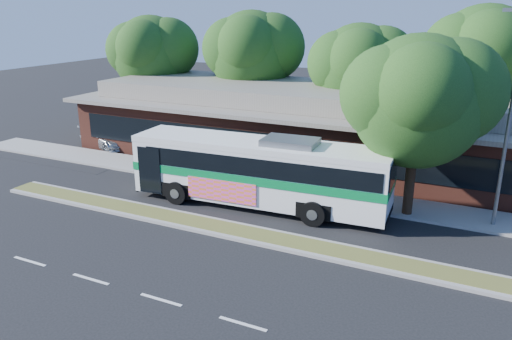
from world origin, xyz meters
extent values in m
plane|color=black|center=(0.00, 0.00, 0.00)|extent=(120.00, 120.00, 0.00)
cube|color=#545A26|center=(0.00, 0.60, 0.07)|extent=(26.00, 1.10, 0.15)
cube|color=gray|center=(0.00, 6.40, 0.06)|extent=(44.00, 2.60, 0.12)
cube|color=black|center=(-18.00, 10.00, 0.01)|extent=(14.00, 12.00, 0.01)
cube|color=maroon|center=(0.00, 13.00, 1.60)|extent=(32.00, 10.00, 3.20)
cube|color=slate|center=(0.00, 13.00, 3.32)|extent=(33.20, 11.20, 0.24)
cube|color=slate|center=(0.00, 13.00, 3.95)|extent=(30.00, 8.00, 1.00)
cube|color=black|center=(0.00, 7.97, 1.70)|extent=(30.00, 0.06, 1.60)
cylinder|color=slate|center=(9.60, 6.00, 4.50)|extent=(0.16, 0.16, 9.00)
cylinder|color=black|center=(-15.00, 15.00, 1.99)|extent=(0.44, 0.44, 3.99)
sphere|color=#193812|center=(-15.00, 15.00, 5.73)|extent=(5.80, 5.80, 5.80)
sphere|color=#193812|center=(-13.70, 15.43, 6.19)|extent=(4.52, 4.52, 4.52)
cylinder|color=black|center=(-7.00, 16.00, 2.10)|extent=(0.44, 0.44, 4.20)
sphere|color=#193812|center=(-7.00, 16.00, 6.00)|extent=(6.00, 6.00, 6.00)
sphere|color=#193812|center=(-5.65, 16.45, 6.48)|extent=(4.68, 4.68, 4.68)
cylinder|color=black|center=(1.00, 15.00, 1.89)|extent=(0.44, 0.44, 3.78)
sphere|color=#193812|center=(1.00, 15.00, 5.46)|extent=(5.60, 5.60, 5.60)
sphere|color=#193812|center=(2.26, 15.42, 5.91)|extent=(4.37, 4.37, 4.37)
cylinder|color=black|center=(8.00, 16.00, 2.21)|extent=(0.44, 0.44, 4.41)
sphere|color=#193812|center=(8.00, 16.00, 6.27)|extent=(6.20, 6.20, 6.20)
sphere|color=#193812|center=(9.39, 16.46, 6.77)|extent=(4.84, 4.84, 4.84)
cube|color=white|center=(-0.65, 3.80, 1.76)|extent=(12.40, 3.34, 2.82)
cube|color=black|center=(-0.34, 3.82, 2.32)|extent=(11.42, 3.33, 0.85)
cube|color=white|center=(-0.65, 3.80, 3.04)|extent=(12.42, 3.36, 0.27)
cube|color=#057A38|center=(-0.65, 3.80, 1.67)|extent=(12.46, 3.41, 0.39)
cube|color=black|center=(-6.79, 3.43, 2.10)|extent=(0.20, 2.29, 1.75)
cube|color=black|center=(5.49, 4.17, 2.42)|extent=(0.19, 2.14, 1.13)
cube|color=#F748BA|center=(-1.89, 2.38, 1.02)|extent=(3.47, 0.26, 1.02)
cube|color=slate|center=(0.88, 3.89, 3.31)|extent=(2.55, 1.78, 0.31)
cylinder|color=black|center=(-4.34, 2.29, 0.56)|extent=(1.14, 0.44, 1.12)
cylinder|color=black|center=(-4.50, 4.85, 0.56)|extent=(1.14, 0.44, 1.12)
cylinder|color=black|center=(2.49, 2.71, 0.56)|extent=(1.14, 0.44, 1.12)
cylinder|color=black|center=(2.33, 5.27, 0.56)|extent=(1.14, 0.44, 1.12)
imported|color=#ABB0B3|center=(-14.73, 8.95, 0.66)|extent=(4.86, 3.07, 1.31)
cylinder|color=black|center=(6.00, 5.62, 1.77)|extent=(0.44, 0.44, 3.54)
sphere|color=#193812|center=(6.00, 5.62, 5.26)|extent=(5.74, 5.74, 5.74)
sphere|color=#193812|center=(7.29, 6.05, 5.72)|extent=(4.48, 4.48, 4.48)
camera|label=1|loc=(8.93, -16.40, 9.05)|focal=35.00mm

